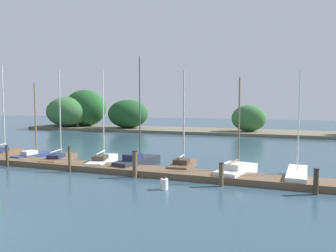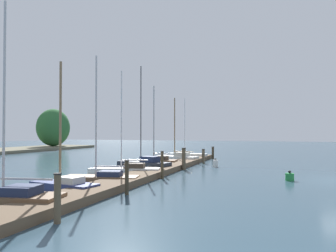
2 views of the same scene
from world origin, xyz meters
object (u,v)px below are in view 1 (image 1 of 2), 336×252
object	(u,v)px
mooring_piling_2	(69,159)
channel_buoy_1	(164,184)
sailboat_1	(35,154)
sailboat_4	(138,161)
sailboat_2	(60,158)
sailboat_7	(297,175)
mooring_piling_4	(221,174)
mooring_piling_3	(135,164)
sailboat_5	(183,164)
sailboat_3	(103,160)
sailboat_6	(237,170)
mooring_piling_5	(316,181)
sailboat_0	(4,153)
mooring_piling_1	(7,156)

from	to	relation	value
mooring_piling_2	channel_buoy_1	size ratio (longest dim) A/B	2.35
sailboat_1	sailboat_4	size ratio (longest dim) A/B	0.79
sailboat_2	sailboat_7	bearing A→B (deg)	-103.30
mooring_piling_4	mooring_piling_3	bearing A→B (deg)	177.11
sailboat_4	sailboat_5	bearing A→B (deg)	-73.11
sailboat_3	mooring_piling_3	xyz separation A→B (m)	(3.81, -2.75, 0.48)
sailboat_4	channel_buoy_1	xyz separation A→B (m)	(3.53, -4.52, -0.12)
sailboat_1	sailboat_7	bearing A→B (deg)	-81.91
sailboat_6	mooring_piling_5	distance (m)	4.72
sailboat_4	mooring_piling_5	distance (m)	10.97
sailboat_4	mooring_piling_2	distance (m)	4.46
sailboat_3	sailboat_7	bearing A→B (deg)	-105.78
mooring_piling_2	channel_buoy_1	world-z (taller)	mooring_piling_2
sailboat_1	mooring_piling_3	xyz separation A→B (m)	(9.85, -2.72, 0.43)
sailboat_0	mooring_piling_4	size ratio (longest dim) A/B	5.94
sailboat_2	channel_buoy_1	size ratio (longest dim) A/B	9.88
sailboat_6	mooring_piling_2	xyz separation A→B (m)	(-10.09, -2.40, 0.44)
mooring_piling_1	mooring_piling_5	size ratio (longest dim) A/B	1.18
sailboat_6	mooring_piling_1	xyz separation A→B (m)	(-14.98, -2.61, 0.38)
mooring_piling_3	mooring_piling_4	world-z (taller)	mooring_piling_3
sailboat_3	mooring_piling_5	bearing A→B (deg)	-116.72
sailboat_1	sailboat_3	distance (m)	6.04
sailboat_5	mooring_piling_3	world-z (taller)	sailboat_5
sailboat_4	sailboat_6	world-z (taller)	sailboat_4
sailboat_0	sailboat_7	world-z (taller)	sailboat_0
sailboat_7	mooring_piling_3	bearing A→B (deg)	110.20
sailboat_2	sailboat_4	world-z (taller)	sailboat_4
sailboat_6	mooring_piling_1	size ratio (longest dim) A/B	3.93
mooring_piling_3	mooring_piling_1	bearing A→B (deg)	-178.41
sailboat_3	sailboat_5	bearing A→B (deg)	-102.12
sailboat_2	sailboat_4	xyz separation A→B (m)	(6.22, 0.28, 0.09)
sailboat_3	mooring_piling_4	world-z (taller)	sailboat_3
sailboat_2	sailboat_1	bearing A→B (deg)	70.39
sailboat_2	sailboat_3	size ratio (longest dim) A/B	1.02
mooring_piling_1	mooring_piling_4	bearing A→B (deg)	0.02
sailboat_5	mooring_piling_3	distance (m)	3.62
sailboat_2	sailboat_3	world-z (taller)	sailboat_2
sailboat_7	mooring_piling_4	xyz separation A→B (m)	(-3.79, -2.68, 0.31)
mooring_piling_4	mooring_piling_5	bearing A→B (deg)	0.83
sailboat_1	sailboat_6	world-z (taller)	sailboat_1
sailboat_7	mooring_piling_2	distance (m)	13.61
sailboat_3	sailboat_4	world-z (taller)	sailboat_4
sailboat_0	sailboat_1	distance (m)	3.08
sailboat_0	mooring_piling_1	xyz separation A→B (m)	(3.50, -2.90, 0.39)
sailboat_4	sailboat_6	xyz separation A→B (m)	(6.61, -0.36, -0.04)
sailboat_4	mooring_piling_1	distance (m)	8.90
sailboat_2	mooring_piling_3	size ratio (longest dim) A/B	4.27
sailboat_4	mooring_piling_1	bearing A→B (deg)	121.66
sailboat_7	mooring_piling_5	bearing A→B (deg)	-160.64
sailboat_3	mooring_piling_2	bearing A→B (deg)	151.39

